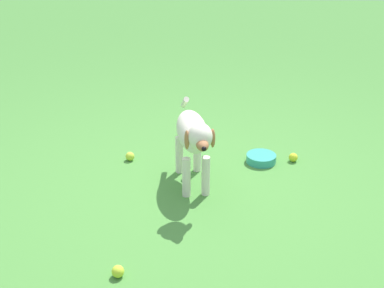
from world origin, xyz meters
name	(u,v)px	position (x,y,z in m)	size (l,w,h in m)	color
ground	(196,194)	(0.00, 0.00, 0.00)	(14.00, 14.00, 0.00)	#478438
dog	(193,136)	(-0.02, 0.11, 0.38)	(0.29, 0.84, 0.57)	silver
tennis_ball_0	(118,271)	(-0.41, -0.84, 0.03)	(0.07, 0.07, 0.07)	#C2DD33
tennis_ball_1	(130,156)	(-0.49, 0.49, 0.03)	(0.07, 0.07, 0.07)	#BFD83A
tennis_ball_2	(293,157)	(0.72, 0.48, 0.03)	(0.07, 0.07, 0.07)	#CDD92B
water_bowl	(261,158)	(0.48, 0.47, 0.03)	(0.22, 0.22, 0.06)	teal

